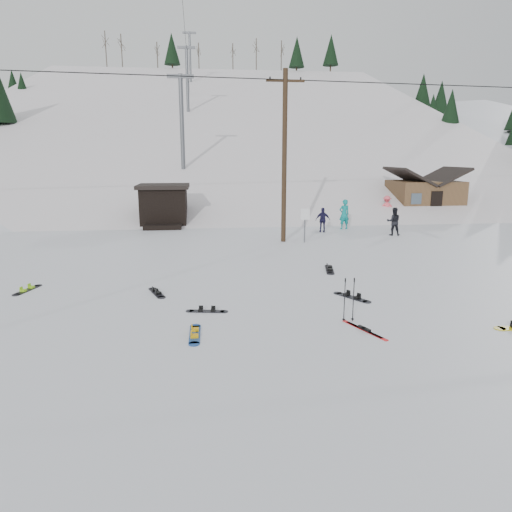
{
  "coord_description": "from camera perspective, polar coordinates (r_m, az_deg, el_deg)",
  "views": [
    {
      "loc": [
        -2.31,
        -10.45,
        4.65
      ],
      "look_at": [
        -0.64,
        4.15,
        1.4
      ],
      "focal_mm": 32.0,
      "sensor_mm": 36.0,
      "label": 1
    }
  ],
  "objects": [
    {
      "name": "treeline_crest",
      "position": [
        96.59,
        -5.2,
        9.65
      ],
      "size": [
        50.0,
        6.0,
        10.0
      ],
      "primitive_type": null,
      "color": "black",
      "rests_on": "ski_slope"
    },
    {
      "name": "board_scatter_a",
      "position": [
        14.05,
        -6.16,
        -6.84
      ],
      "size": [
        1.28,
        0.41,
        0.09
      ],
      "rotation": [
        0.0,
        0.0,
        -0.16
      ],
      "color": "black",
      "rests_on": "ground"
    },
    {
      "name": "ground",
      "position": [
        11.67,
        5.55,
        -11.07
      ],
      "size": [
        200.0,
        200.0,
        0.0
      ],
      "primitive_type": "plane",
      "color": "white",
      "rests_on": "ground"
    },
    {
      "name": "board_scatter_f",
      "position": [
        19.17,
        9.17,
        -1.64
      ],
      "size": [
        0.58,
        1.64,
        0.12
      ],
      "rotation": [
        0.0,
        0.0,
        1.37
      ],
      "color": "black",
      "rests_on": "ground"
    },
    {
      "name": "skier_navy",
      "position": [
        28.44,
        8.35,
        4.47
      ],
      "size": [
        0.93,
        0.49,
        1.52
      ],
      "primitive_type": "imported",
      "rotation": [
        0.0,
        0.0,
        3.01
      ],
      "color": "#191638",
      "rests_on": "ground"
    },
    {
      "name": "hero_snowboard",
      "position": [
        12.34,
        -7.66,
        -9.64
      ],
      "size": [
        0.3,
        1.52,
        0.11
      ],
      "rotation": [
        0.0,
        0.0,
        1.56
      ],
      "color": "#174597",
      "rests_on": "ground"
    },
    {
      "name": "board_scatter_c",
      "position": [
        18.0,
        -26.67,
        -3.78
      ],
      "size": [
        0.62,
        1.37,
        0.1
      ],
      "rotation": [
        0.0,
        0.0,
        1.26
      ],
      "color": "black",
      "rests_on": "ground"
    },
    {
      "name": "board_scatter_b",
      "position": [
        16.13,
        -12.3,
        -4.48
      ],
      "size": [
        0.69,
        1.36,
        0.1
      ],
      "rotation": [
        0.0,
        0.0,
        1.94
      ],
      "color": "black",
      "rests_on": "ground"
    },
    {
      "name": "board_scatter_d",
      "position": [
        15.61,
        11.9,
        -5.03
      ],
      "size": [
        0.95,
        1.33,
        0.11
      ],
      "rotation": [
        0.0,
        0.0,
        -1.0
      ],
      "color": "black",
      "rests_on": "ground"
    },
    {
      "name": "cabin",
      "position": [
        38.68,
        20.26,
        7.01
      ],
      "size": [
        5.39,
        4.4,
        3.77
      ],
      "color": "brown",
      "rests_on": "ground"
    },
    {
      "name": "skier_pink",
      "position": [
        35.49,
        16.01,
        5.86
      ],
      "size": [
        1.25,
        0.9,
        1.73
      ],
      "primitive_type": "imported",
      "rotation": [
        0.0,
        0.0,
        2.89
      ],
      "color": "#F45664",
      "rests_on": "ground"
    },
    {
      "name": "skier_teal",
      "position": [
        29.93,
        10.97,
        5.14
      ],
      "size": [
        0.76,
        0.57,
        1.91
      ],
      "primitive_type": "imported",
      "rotation": [
        0.0,
        0.0,
        3.31
      ],
      "color": "#0C8080",
      "rests_on": "ground"
    },
    {
      "name": "lift_tower_near",
      "position": [
        40.62,
        -9.27,
        16.84
      ],
      "size": [
        2.2,
        0.36,
        8.0
      ],
      "color": "#595B60",
      "rests_on": "ski_slope"
    },
    {
      "name": "ridge_right",
      "position": [
        74.33,
        26.54,
        -1.03
      ],
      "size": [
        45.66,
        93.98,
        54.59
      ],
      "primitive_type": "cube",
      "rotation": [
        0.21,
        -0.05,
        -0.12
      ],
      "color": "white",
      "rests_on": "ground"
    },
    {
      "name": "hero_skis",
      "position": [
        12.88,
        13.38,
        -8.93
      ],
      "size": [
        0.76,
        1.59,
        0.09
      ],
      "rotation": [
        0.0,
        0.0,
        0.41
      ],
      "color": "red",
      "rests_on": "ground"
    },
    {
      "name": "lift_hut",
      "position": [
        31.68,
        -11.41,
        6.27
      ],
      "size": [
        3.4,
        4.1,
        2.75
      ],
      "color": "black",
      "rests_on": "ground"
    },
    {
      "name": "lift_tower_far",
      "position": [
        82.09,
        -8.26,
        23.73
      ],
      "size": [
        2.2,
        0.36,
        8.0
      ],
      "color": "#595B60",
      "rests_on": "ski_slope"
    },
    {
      "name": "skier_dark",
      "position": [
        28.25,
        16.82,
        4.15
      ],
      "size": [
        0.92,
        0.79,
        1.65
      ],
      "primitive_type": "imported",
      "rotation": [
        0.0,
        0.0,
        2.92
      ],
      "color": "black",
      "rests_on": "ground"
    },
    {
      "name": "utility_pole",
      "position": [
        24.83,
        3.57,
        12.51
      ],
      "size": [
        2.0,
        0.26,
        9.0
      ],
      "color": "#3A2819",
      "rests_on": "ground"
    },
    {
      "name": "lift_tower_mid",
      "position": [
        61.25,
        -8.6,
        21.45
      ],
      "size": [
        2.2,
        0.36,
        8.0
      ],
      "color": "#595B60",
      "rests_on": "ski_slope"
    },
    {
      "name": "ski_slope",
      "position": [
        67.58,
        -4.35,
        -1.84
      ],
      "size": [
        60.0,
        85.24,
        65.97
      ],
      "primitive_type": "cube",
      "rotation": [
        0.31,
        0.0,
        0.0
      ],
      "color": "white",
      "rests_on": "ground"
    },
    {
      "name": "ski_poles",
      "position": [
        13.25,
        11.55,
        -5.33
      ],
      "size": [
        0.35,
        0.09,
        1.28
      ],
      "color": "black",
      "rests_on": "ground"
    },
    {
      "name": "trail_sign",
      "position": [
        24.86,
        6.14,
        4.59
      ],
      "size": [
        0.5,
        0.09,
        1.85
      ],
      "color": "#595B60",
      "rests_on": "ground"
    }
  ]
}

